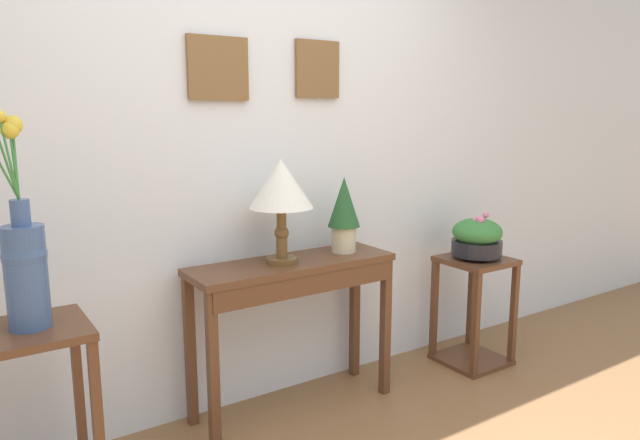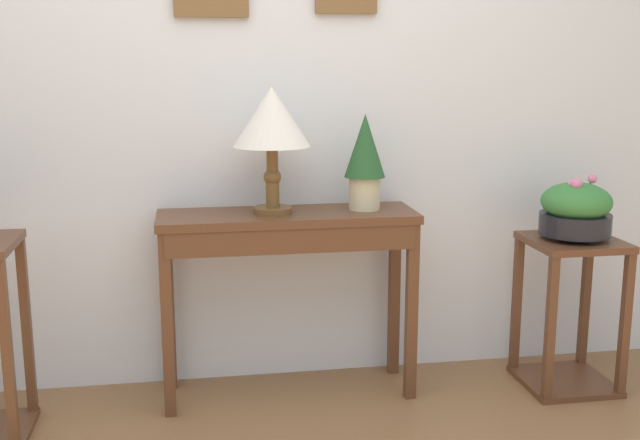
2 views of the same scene
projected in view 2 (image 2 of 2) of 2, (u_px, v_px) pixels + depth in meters
back_wall_with_art at (257, 61)px, 3.27m from camera, size 9.00×0.13×2.80m
console_table at (288, 246)px, 3.17m from camera, size 1.06×0.34×0.79m
table_lamp at (272, 122)px, 3.07m from camera, size 0.31×0.31×0.51m
potted_plant_on_console at (365, 157)px, 3.18m from camera, size 0.17×0.17×0.40m
pedestal_stand_right at (569, 313)px, 3.34m from camera, size 0.38×0.38×0.66m
planter_bowl_wide_right at (576, 210)px, 3.24m from camera, size 0.30×0.30×0.27m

